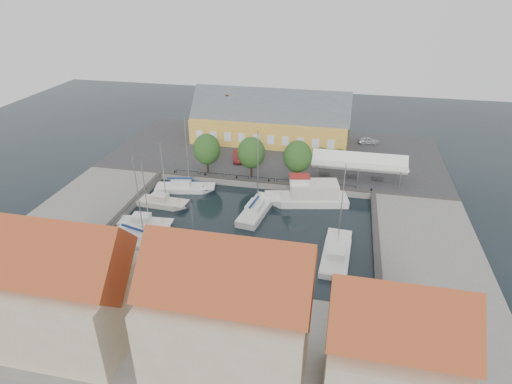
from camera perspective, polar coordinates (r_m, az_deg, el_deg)
ground at (r=55.80m, az=-1.28°, el=-4.15°), size 140.00×140.00×0.00m
north_quay at (r=75.77m, az=2.68°, el=5.13°), size 56.00×26.00×1.00m
west_quay at (r=62.26m, az=-21.88°, el=-2.20°), size 12.00×24.00×1.00m
east_quay at (r=53.85m, az=21.81°, el=-7.04°), size 12.00×24.00×1.00m
south_bank at (r=39.81m, az=-8.58°, el=-19.15°), size 56.00×14.00×1.00m
quay_edge_fittings at (r=59.28m, az=-0.23°, el=-0.92°), size 56.00×24.72×0.40m
warehouse at (r=79.78m, az=1.53°, el=9.32°), size 28.56×14.00×9.55m
tent_canopy at (r=65.94m, az=13.59°, el=3.85°), size 14.00×4.00×2.83m
quay_trees at (r=64.46m, az=-0.63°, el=5.25°), size 18.20×4.20×6.30m
car_silver at (r=81.21m, az=14.77°, el=6.65°), size 3.93×2.16×1.26m
car_red at (r=71.53m, az=-2.41°, el=4.84°), size 2.81×4.90×1.53m
center_sailboat at (r=57.57m, az=-0.06°, el=-2.64°), size 3.86×9.10×12.19m
trawler at (r=60.51m, az=7.16°, el=-0.58°), size 12.09×5.77×5.00m
east_boat_c at (r=50.26m, az=10.63°, el=-8.30°), size 3.41×9.52×11.82m
west_boat_a at (r=64.74m, az=-9.61°, el=0.46°), size 9.20×4.16×11.79m
west_boat_b at (r=61.24m, az=-12.42°, el=-1.49°), size 7.23×2.82×9.87m
west_boat_c at (r=56.86m, az=-14.67°, el=-4.18°), size 7.18×2.73×9.70m
west_boat_d at (r=53.63m, az=-15.34°, el=-6.35°), size 9.32×4.92×12.00m
launch_sw at (r=52.38m, az=-18.54°, el=-8.00°), size 5.49×2.54×0.98m
launch_nw at (r=65.31m, az=-7.96°, el=0.66°), size 5.18×3.26×0.88m
townhouses at (r=34.06m, az=-7.36°, el=-16.24°), size 36.30×8.50×12.00m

